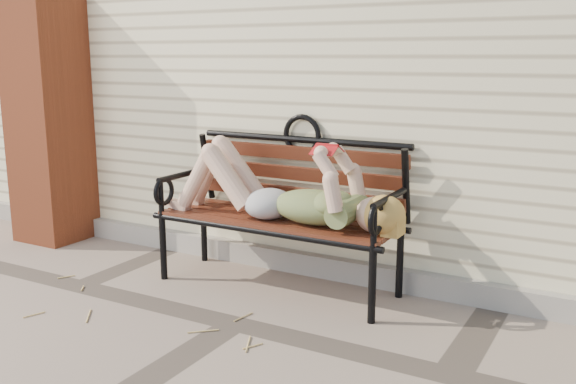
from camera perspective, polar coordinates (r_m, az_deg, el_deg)
The scene contains 7 objects.
ground at distance 3.77m, azimuth -4.74°, elevation -11.58°, with size 80.00×80.00×0.00m, color gray.
house_wall at distance 6.17m, azimuth 11.08°, elevation 11.77°, with size 8.00×4.00×3.00m, color #F3EABE.
foundation_strip at distance 4.52m, azimuth 2.15°, elevation -6.42°, with size 8.00×0.10×0.15m, color gray.
brick_pillar at distance 5.59m, azimuth -20.49°, elevation 6.09°, with size 0.50×0.50×2.00m, color #9F4324.
garden_bench at distance 4.21m, azimuth -0.28°, elevation 0.02°, with size 1.73×0.69×1.12m.
reading_woman at distance 4.08m, azimuth -1.06°, elevation 0.16°, with size 1.63×0.37×0.51m.
straw_scatter at distance 3.79m, azimuth -21.49°, elevation -12.18°, with size 2.87×1.70×0.01m.
Camera 1 is at (1.95, -2.85, 1.51)m, focal length 40.00 mm.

